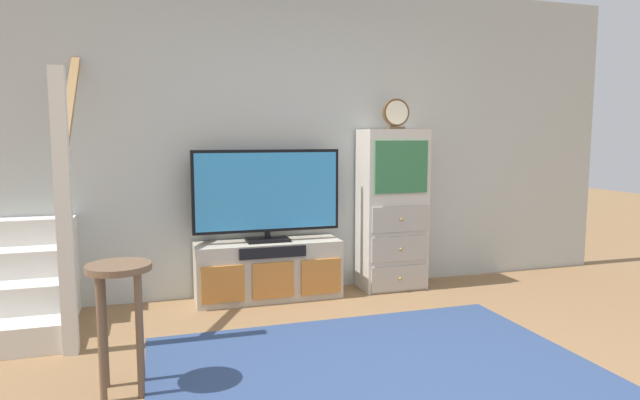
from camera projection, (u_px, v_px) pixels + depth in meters
The scene contains 8 objects.
back_wall at pixel (294, 139), 4.86m from camera, with size 6.40×0.12×2.70m, color #B2B7B2.
area_rug at pixel (374, 369), 3.25m from camera, with size 2.60×1.80×0.01m, color navy.
media_console at pixel (269, 270), 4.65m from camera, with size 1.23×0.38×0.49m.
television at pixel (267, 193), 4.59m from camera, with size 1.25×0.22×0.77m.
side_cabinet at pixel (392, 210), 4.94m from camera, with size 0.58×0.38×1.44m.
desk_clock at pixel (396, 114), 4.83m from camera, with size 0.24×0.08×0.27m.
staircase at pixel (13, 273), 4.08m from camera, with size 1.00×1.36×2.20m.
bar_stool_near at pixel (120, 297), 2.91m from camera, with size 0.34×0.34×0.71m.
Camera 1 is at (-1.23, -2.28, 1.38)m, focal length 30.79 mm.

